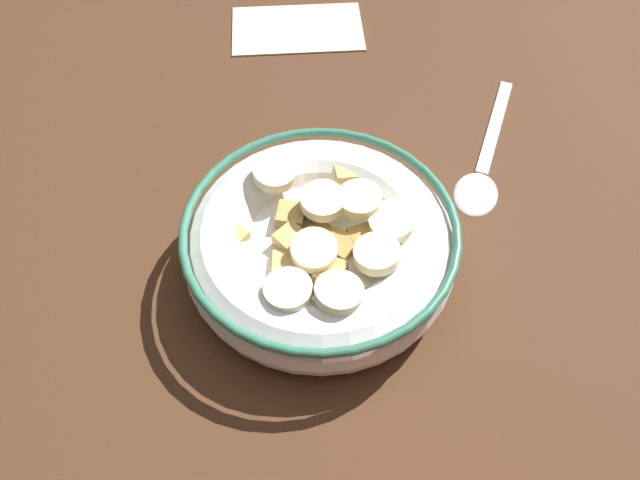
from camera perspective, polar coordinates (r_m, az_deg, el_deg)
The scene contains 4 objects.
ground_plane at distance 45.12cm, azimuth 0.00°, elevation -2.99°, with size 123.16×123.16×2.00cm, color #472B19.
cereal_bowl at distance 42.18cm, azimuth 0.04°, elevation -0.41°, with size 18.15×18.15×5.52cm.
spoon at distance 50.65cm, azimuth 14.25°, elevation 5.81°, with size 10.10×14.38×0.80cm.
folded_napkin at distance 63.16cm, azimuth -2.04°, elevation 18.43°, with size 12.23×7.34×0.30cm, color beige.
Camera 1 is at (-5.23, -24.04, 36.82)cm, focal length 35.77 mm.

